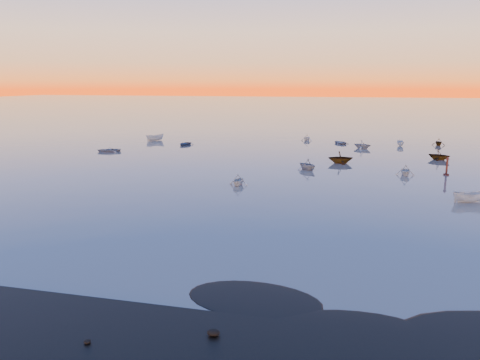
% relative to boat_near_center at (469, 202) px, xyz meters
% --- Properties ---
extents(ground, '(600.00, 600.00, 0.00)m').
position_rel_boat_near_center_xyz_m(ground, '(-28.38, 71.73, 0.00)').
color(ground, '#686056').
rests_on(ground, ground).
extents(mud_lobes, '(140.00, 6.00, 0.07)m').
position_rel_boat_near_center_xyz_m(mud_lobes, '(-28.38, -29.27, 0.01)').
color(mud_lobes, black).
rests_on(mud_lobes, ground).
extents(moored_fleet, '(124.00, 58.00, 1.20)m').
position_rel_boat_near_center_xyz_m(moored_fleet, '(-28.38, 24.73, 0.00)').
color(moored_fleet, silver).
rests_on(moored_fleet, ground).
extents(boat_near_center, '(2.29, 4.01, 1.31)m').
position_rel_boat_near_center_xyz_m(boat_near_center, '(0.00, 0.00, 0.00)').
color(boat_near_center, silver).
rests_on(boat_near_center, ground).
extents(boat_near_right, '(3.36, 1.61, 1.16)m').
position_rel_boat_near_center_xyz_m(boat_near_right, '(-5.42, 14.70, 0.00)').
color(boat_near_right, silver).
rests_on(boat_near_right, ground).
extents(channel_marker, '(0.80, 0.80, 2.84)m').
position_rel_boat_near_center_xyz_m(channel_marker, '(0.34, 16.13, 1.12)').
color(channel_marker, '#4D1A10').
rests_on(channel_marker, ground).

